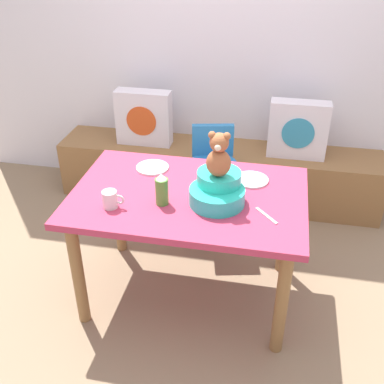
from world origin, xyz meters
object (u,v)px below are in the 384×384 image
object	(u,v)px
coffee_mug	(110,199)
dinner_plate_near	(152,167)
teddy_bear	(219,156)
infant_seat_teal	(218,190)
dinner_plate_far	(251,180)
ketchup_bottle	(162,190)
pillow_floral_right	(298,130)
highchair	(213,167)
pillow_floral_left	(144,118)
dining_table	(189,209)

from	to	relation	value
coffee_mug	dinner_plate_near	bearing A→B (deg)	77.81
teddy_bear	coffee_mug	xyz separation A→B (m)	(-0.55, -0.17, -0.23)
infant_seat_teal	dinner_plate_far	world-z (taller)	infant_seat_teal
coffee_mug	ketchup_bottle	bearing A→B (deg)	18.64
pillow_floral_right	highchair	bearing A→B (deg)	-144.40
highchair	coffee_mug	world-z (taller)	coffee_mug
pillow_floral_right	highchair	size ratio (longest dim) A/B	0.56
pillow_floral_right	coffee_mug	world-z (taller)	pillow_floral_right
teddy_bear	dinner_plate_far	bearing A→B (deg)	58.45
infant_seat_teal	ketchup_bottle	distance (m)	0.30
pillow_floral_right	teddy_bear	bearing A→B (deg)	-109.71
pillow_floral_left	infant_seat_teal	bearing A→B (deg)	-57.43
coffee_mug	infant_seat_teal	bearing A→B (deg)	16.84
infant_seat_teal	dining_table	bearing A→B (deg)	163.68
pillow_floral_left	dinner_plate_far	bearing A→B (deg)	-45.39
pillow_floral_left	dinner_plate_far	xyz separation A→B (m)	(0.94, -0.95, 0.07)
dinner_plate_near	dinner_plate_far	distance (m)	0.61
coffee_mug	dinner_plate_far	size ratio (longest dim) A/B	0.60
infant_seat_teal	teddy_bear	bearing A→B (deg)	-90.00
dining_table	teddy_bear	distance (m)	0.42
pillow_floral_left	pillow_floral_right	distance (m)	1.21
pillow_floral_left	ketchup_bottle	xyz separation A→B (m)	(0.49, -1.29, 0.15)
dinner_plate_far	teddy_bear	bearing A→B (deg)	-121.55
dining_table	ketchup_bottle	world-z (taller)	ketchup_bottle
highchair	ketchup_bottle	world-z (taller)	ketchup_bottle
ketchup_bottle	highchair	bearing A→B (deg)	80.76
dinner_plate_near	dinner_plate_far	world-z (taller)	same
highchair	dinner_plate_near	world-z (taller)	highchair
teddy_bear	coffee_mug	distance (m)	0.62
teddy_bear	pillow_floral_right	bearing A→B (deg)	70.29
infant_seat_teal	teddy_bear	xyz separation A→B (m)	(0.00, -0.00, 0.21)
pillow_floral_left	highchair	size ratio (longest dim) A/B	0.56
dining_table	ketchup_bottle	distance (m)	0.26
highchair	teddy_bear	world-z (taller)	teddy_bear
pillow_floral_left	highchair	bearing A→B (deg)	-33.46
dining_table	coffee_mug	size ratio (longest dim) A/B	10.92
dining_table	infant_seat_teal	size ratio (longest dim) A/B	3.97
infant_seat_teal	dinner_plate_near	distance (m)	0.54
dining_table	highchair	distance (m)	0.76
dining_table	ketchup_bottle	xyz separation A→B (m)	(-0.12, -0.13, 0.19)
infant_seat_teal	dinner_plate_far	xyz separation A→B (m)	(0.16, 0.26, -0.07)
pillow_floral_left	dinner_plate_far	distance (m)	1.34
infant_seat_teal	ketchup_bottle	world-z (taller)	ketchup_bottle
pillow_floral_right	ketchup_bottle	bearing A→B (deg)	-119.25
pillow_floral_left	pillow_floral_right	world-z (taller)	same
dinner_plate_near	infant_seat_teal	bearing A→B (deg)	-33.56
pillow_floral_right	dinner_plate_far	bearing A→B (deg)	-106.03
pillow_floral_left	dinner_plate_near	world-z (taller)	pillow_floral_left
highchair	coffee_mug	bearing A→B (deg)	-112.62
teddy_bear	dinner_plate_far	xyz separation A→B (m)	(0.16, 0.26, -0.27)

